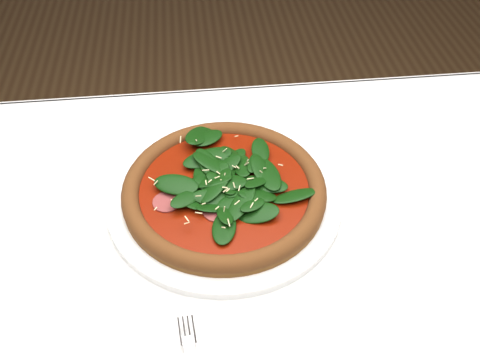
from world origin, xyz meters
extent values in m
cube|color=white|center=(0.00, 0.00, 0.73)|extent=(1.20, 0.80, 0.04)
cylinder|color=#4A2E1D|center=(-0.54, 0.34, 0.35)|extent=(0.06, 0.06, 0.71)
cylinder|color=#4A2E1D|center=(0.54, 0.34, 0.35)|extent=(0.06, 0.06, 0.71)
cube|color=white|center=(0.00, 0.40, 0.64)|extent=(1.20, 0.01, 0.22)
cylinder|color=white|center=(-0.04, 0.08, 0.76)|extent=(0.39, 0.39, 0.01)
torus|color=white|center=(-0.04, 0.08, 0.76)|extent=(0.39, 0.39, 0.01)
cylinder|color=brown|center=(-0.04, 0.08, 0.77)|extent=(0.44, 0.44, 0.01)
torus|color=#A35925|center=(-0.04, 0.08, 0.78)|extent=(0.44, 0.44, 0.03)
cylinder|color=#942105|center=(-0.04, 0.08, 0.78)|extent=(0.37, 0.37, 0.00)
cylinder|color=#94423B|center=(-0.04, 0.08, 0.78)|extent=(0.32, 0.32, 0.00)
ellipsoid|color=#103409|center=(-0.04, 0.08, 0.79)|extent=(0.35, 0.35, 0.03)
cylinder|color=#FCE7A4|center=(-0.04, 0.08, 0.80)|extent=(0.32, 0.32, 0.00)
cube|color=silver|center=(-0.11, -0.16, 0.76)|extent=(0.03, 0.04, 0.00)
camera|label=1|loc=(-0.08, -0.53, 1.40)|focal=40.00mm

